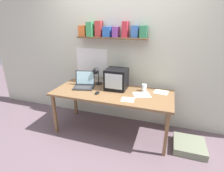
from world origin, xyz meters
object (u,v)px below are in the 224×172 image
object	(u,v)px
crt_monitor	(116,79)
desk_lamp	(96,73)
open_notebook	(161,92)
loose_paper_near_monitor	(142,95)
computer_mouse	(97,93)
printed_handout	(128,100)
laptop	(84,83)
juice_glass	(144,88)
corner_desk	(112,95)
floor_cushion	(189,146)

from	to	relation	value
crt_monitor	desk_lamp	world-z (taller)	crt_monitor
desk_lamp	open_notebook	distance (m)	1.13
loose_paper_near_monitor	computer_mouse	bearing A→B (deg)	-165.31
desk_lamp	printed_handout	bearing A→B (deg)	-15.50
laptop	printed_handout	xyz separation A→B (m)	(0.83, -0.28, -0.06)
desk_lamp	juice_glass	distance (m)	0.86
laptop	juice_glass	distance (m)	1.01
laptop	juice_glass	world-z (taller)	laptop
laptop	desk_lamp	xyz separation A→B (m)	(0.16, 0.16, 0.15)
corner_desk	laptop	size ratio (longest dim) A/B	4.85
corner_desk	printed_handout	size ratio (longest dim) A/B	9.52
computer_mouse	loose_paper_near_monitor	xyz separation A→B (m)	(0.67, 0.17, -0.01)
crt_monitor	juice_glass	xyz separation A→B (m)	(0.45, 0.04, -0.12)
corner_desk	desk_lamp	xyz separation A→B (m)	(-0.36, 0.23, 0.27)
corner_desk	open_notebook	bearing A→B (deg)	17.56
laptop	juice_glass	xyz separation A→B (m)	(1.00, 0.13, -0.01)
juice_glass	open_notebook	distance (m)	0.27
crt_monitor	laptop	xyz separation A→B (m)	(-0.55, -0.09, -0.10)
juice_glass	computer_mouse	world-z (taller)	juice_glass
loose_paper_near_monitor	desk_lamp	bearing A→B (deg)	166.83
laptop	printed_handout	distance (m)	0.88
crt_monitor	printed_handout	size ratio (longest dim) A/B	1.74
juice_glass	loose_paper_near_monitor	distance (m)	0.17
crt_monitor	laptop	world-z (taller)	crt_monitor
juice_glass	laptop	bearing A→B (deg)	-172.66
crt_monitor	loose_paper_near_monitor	world-z (taller)	crt_monitor
crt_monitor	open_notebook	bearing A→B (deg)	6.54
crt_monitor	desk_lamp	xyz separation A→B (m)	(-0.38, 0.07, 0.05)
loose_paper_near_monitor	floor_cushion	xyz separation A→B (m)	(0.76, -0.11, -0.68)
desk_lamp	juice_glass	xyz separation A→B (m)	(0.84, -0.03, -0.16)
crt_monitor	open_notebook	distance (m)	0.74
juice_glass	computer_mouse	xyz separation A→B (m)	(-0.67, -0.34, -0.04)
corner_desk	loose_paper_near_monitor	size ratio (longest dim) A/B	6.04
juice_glass	floor_cushion	size ratio (longest dim) A/B	0.26
crt_monitor	printed_handout	xyz separation A→B (m)	(0.28, -0.37, -0.17)
corner_desk	desk_lamp	world-z (taller)	desk_lamp
crt_monitor	laptop	bearing A→B (deg)	-169.94
open_notebook	loose_paper_near_monitor	distance (m)	0.34
corner_desk	loose_paper_near_monitor	xyz separation A→B (m)	(0.47, 0.03, 0.05)
laptop	computer_mouse	size ratio (longest dim) A/B	3.62
corner_desk	juice_glass	size ratio (longest dim) A/B	16.43
laptop	loose_paper_near_monitor	xyz separation A→B (m)	(0.99, -0.04, -0.06)
crt_monitor	floor_cushion	distance (m)	1.49
desk_lamp	loose_paper_near_monitor	distance (m)	0.88
loose_paper_near_monitor	juice_glass	bearing A→B (deg)	87.13
desk_lamp	printed_handout	world-z (taller)	desk_lamp
open_notebook	crt_monitor	bearing A→B (deg)	-174.01
juice_glass	printed_handout	bearing A→B (deg)	-112.89
corner_desk	computer_mouse	bearing A→B (deg)	-143.55
crt_monitor	juice_glass	distance (m)	0.47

